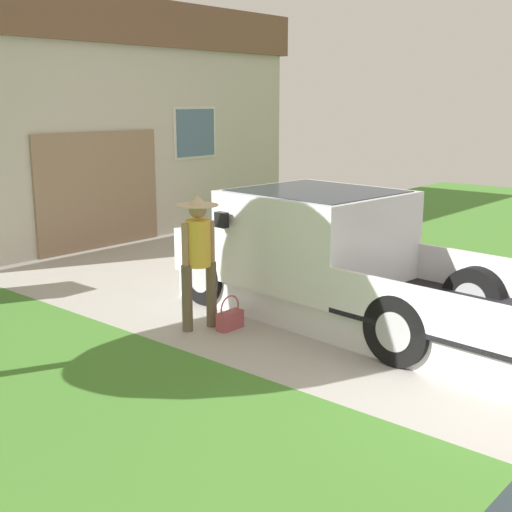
{
  "coord_description": "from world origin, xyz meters",
  "views": [
    {
      "loc": [
        -7.59,
        -1.55,
        2.82
      ],
      "look_at": [
        -1.36,
        3.86,
        0.91
      ],
      "focal_mm": 47.44,
      "sensor_mm": 36.0,
      "label": 1
    }
  ],
  "objects_px": {
    "person_with_hat": "(198,251)",
    "house_with_garage": "(64,118)",
    "handbag": "(230,318)",
    "pickup_truck": "(328,260)"
  },
  "relations": [
    {
      "from": "person_with_hat",
      "to": "house_with_garage",
      "type": "xyz_separation_m",
      "value": [
        3.27,
        7.66,
        1.4
      ]
    },
    {
      "from": "handbag",
      "to": "person_with_hat",
      "type": "bearing_deg",
      "value": 126.95
    },
    {
      "from": "pickup_truck",
      "to": "person_with_hat",
      "type": "relative_size",
      "value": 3.08
    },
    {
      "from": "person_with_hat",
      "to": "house_with_garage",
      "type": "distance_m",
      "value": 8.45
    },
    {
      "from": "person_with_hat",
      "to": "house_with_garage",
      "type": "relative_size",
      "value": 0.19
    },
    {
      "from": "person_with_hat",
      "to": "pickup_truck",
      "type": "bearing_deg",
      "value": -11.29
    },
    {
      "from": "pickup_truck",
      "to": "house_with_garage",
      "type": "height_order",
      "value": "house_with_garage"
    },
    {
      "from": "pickup_truck",
      "to": "house_with_garage",
      "type": "xyz_separation_m",
      "value": [
        1.72,
        8.52,
        1.66
      ]
    },
    {
      "from": "house_with_garage",
      "to": "person_with_hat",
      "type": "bearing_deg",
      "value": -113.08
    },
    {
      "from": "handbag",
      "to": "house_with_garage",
      "type": "xyz_separation_m",
      "value": [
        3.04,
        7.97,
        2.27
      ]
    }
  ]
}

